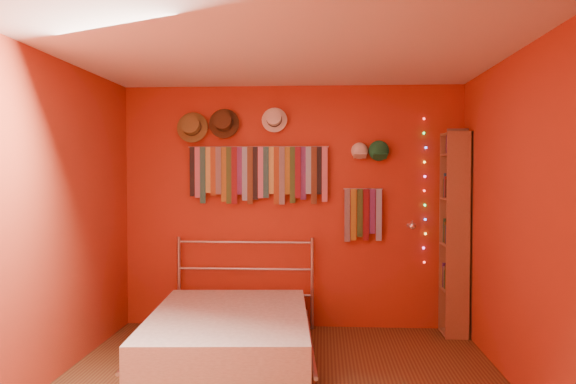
% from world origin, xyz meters
% --- Properties ---
extents(back_wall, '(3.50, 0.02, 2.50)m').
position_xyz_m(back_wall, '(0.00, 1.75, 1.25)').
color(back_wall, maroon).
rests_on(back_wall, ground).
extents(right_wall, '(0.02, 3.50, 2.50)m').
position_xyz_m(right_wall, '(1.75, 0.00, 1.25)').
color(right_wall, maroon).
rests_on(right_wall, ground).
extents(left_wall, '(0.02, 3.50, 2.50)m').
position_xyz_m(left_wall, '(-1.75, 0.00, 1.25)').
color(left_wall, maroon).
rests_on(left_wall, ground).
extents(ceiling, '(3.50, 3.50, 0.02)m').
position_xyz_m(ceiling, '(0.00, 0.00, 2.50)').
color(ceiling, white).
rests_on(ceiling, back_wall).
extents(tie_rack, '(1.45, 0.03, 0.60)m').
position_xyz_m(tie_rack, '(-0.34, 1.68, 1.61)').
color(tie_rack, '#B2B2B7').
rests_on(tie_rack, back_wall).
extents(small_tie_rack, '(0.40, 0.03, 0.55)m').
position_xyz_m(small_tie_rack, '(0.73, 1.68, 1.20)').
color(small_tie_rack, '#B2B2B7').
rests_on(small_tie_rack, back_wall).
extents(fedora_olive, '(0.32, 0.18, 0.32)m').
position_xyz_m(fedora_olive, '(-1.03, 1.65, 2.08)').
color(fedora_olive, olive).
rests_on(fedora_olive, back_wall).
extents(fedora_brown, '(0.31, 0.17, 0.31)m').
position_xyz_m(fedora_brown, '(-0.70, 1.65, 2.12)').
color(fedora_brown, '#402A16').
rests_on(fedora_brown, back_wall).
extents(fedora_white, '(0.26, 0.14, 0.26)m').
position_xyz_m(fedora_white, '(-0.18, 1.66, 2.15)').
color(fedora_white, white).
rests_on(fedora_white, back_wall).
extents(cap_white, '(0.17, 0.22, 0.17)m').
position_xyz_m(cap_white, '(0.69, 1.70, 1.82)').
color(cap_white, white).
rests_on(cap_white, back_wall).
extents(cap_green, '(0.19, 0.24, 0.19)m').
position_xyz_m(cap_green, '(0.89, 1.70, 1.83)').
color(cap_green, '#197440').
rests_on(cap_green, back_wall).
extents(fairy_lights, '(0.05, 0.02, 1.48)m').
position_xyz_m(fairy_lights, '(1.35, 1.71, 1.42)').
color(fairy_lights, '#FF3333').
rests_on(fairy_lights, back_wall).
extents(reading_lamp, '(0.07, 0.31, 0.09)m').
position_xyz_m(reading_lamp, '(1.20, 1.51, 1.08)').
color(reading_lamp, '#B2B2B7').
rests_on(reading_lamp, back_wall).
extents(bookshelf, '(0.25, 0.34, 2.00)m').
position_xyz_m(bookshelf, '(1.66, 1.53, 1.02)').
color(bookshelf, '#8D603F').
rests_on(bookshelf, ground).
extents(bed, '(1.54, 1.99, 0.94)m').
position_xyz_m(bed, '(-0.48, 0.67, 0.22)').
color(bed, '#B2B2B7').
rests_on(bed, ground).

